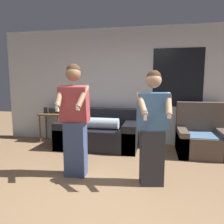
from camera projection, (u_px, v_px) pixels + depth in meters
ground_plane at (98, 201)px, 2.70m from camera, size 14.00×14.00×0.00m
wall_back at (127, 86)px, 5.16m from camera, size 6.15×0.07×2.70m
couch at (98, 133)px, 4.91m from camera, size 1.75×0.95×0.84m
armchair at (201, 138)px, 4.44m from camera, size 0.95×0.87×1.04m
side_table at (52, 118)px, 5.36m from camera, size 0.56×0.39×0.84m
person_left at (75, 120)px, 3.32m from camera, size 0.49×0.49×1.73m
person_right at (152, 128)px, 3.05m from camera, size 0.49×0.51×1.62m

